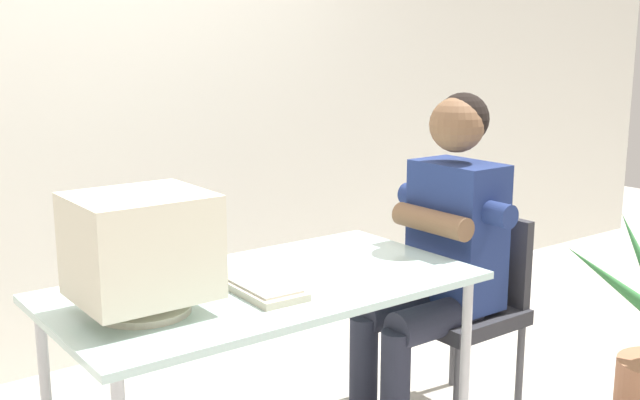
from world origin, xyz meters
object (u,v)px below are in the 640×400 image
(desk_mug, at_px, (208,257))
(desk, at_px, (265,299))
(crt_monitor, at_px, (142,248))
(keyboard, at_px, (252,283))
(person_seated, at_px, (439,248))
(office_chair, at_px, (468,300))

(desk_mug, bearing_deg, desk, -74.17)
(crt_monitor, xyz_separation_m, keyboard, (0.37, 0.01, -0.18))
(crt_monitor, distance_m, desk_mug, 0.49)
(desk, xyz_separation_m, person_seated, (0.78, -0.03, 0.05))
(crt_monitor, height_order, office_chair, crt_monitor)
(desk, distance_m, desk_mug, 0.28)
(desk, height_order, keyboard, keyboard)
(desk, distance_m, office_chair, 0.97)
(desk, height_order, office_chair, office_chair)
(office_chair, relative_size, desk_mug, 8.41)
(desk, height_order, crt_monitor, crt_monitor)
(crt_monitor, bearing_deg, keyboard, 1.55)
(desk, bearing_deg, person_seated, -2.36)
(keyboard, distance_m, office_chair, 1.05)
(person_seated, xyz_separation_m, desk_mug, (-0.85, 0.29, 0.04))
(crt_monitor, bearing_deg, office_chair, -0.12)
(keyboard, relative_size, desk_mug, 4.63)
(desk, bearing_deg, office_chair, -1.92)
(desk, bearing_deg, keyboard, -162.76)
(keyboard, xyz_separation_m, desk_mug, (-0.01, 0.27, 0.03))
(keyboard, bearing_deg, desk_mug, 92.40)
(keyboard, bearing_deg, desk, 17.24)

